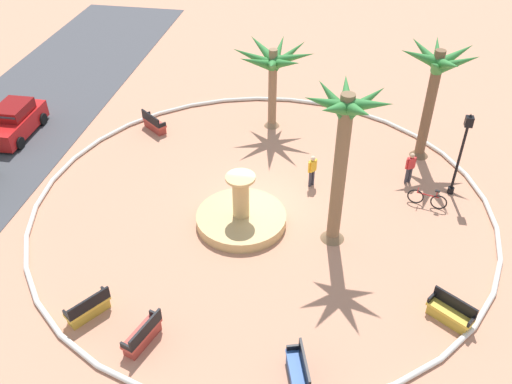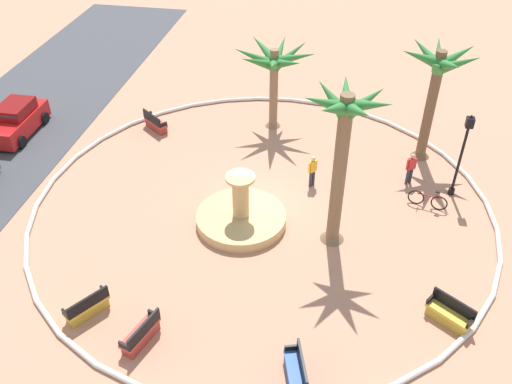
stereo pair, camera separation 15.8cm
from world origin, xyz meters
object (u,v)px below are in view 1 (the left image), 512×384
palm_tree_near_fountain (274,65)px  bench_north (450,314)px  bench_east (154,124)px  lamppost (462,148)px  palm_tree_mid_plaza (343,138)px  bench_southwest (143,336)px  person_cyclist_photo (312,169)px  palm_tree_by_curb (436,77)px  bicycle_red_frame (427,199)px  person_cyclist_helmet (410,166)px  bench_southeast (88,309)px  fountain (241,217)px  parked_car_second (15,121)px  bench_west (298,372)px

palm_tree_near_fountain → bench_north: (-12.14, -7.99, -3.17)m
palm_tree_near_fountain → bench_north: bearing=-146.6°
bench_east → lamppost: size_ratio=0.38×
palm_tree_mid_plaza → lamppost: size_ratio=1.67×
bench_southwest → person_cyclist_photo: (9.80, -4.68, 0.55)m
palm_tree_by_curb → lamppost: size_ratio=1.42×
bench_southwest → person_cyclist_photo: size_ratio=1.05×
bench_east → bench_southwest: size_ratio=0.93×
palm_tree_near_fountain → palm_tree_mid_plaza: 9.46m
lamppost → palm_tree_by_curb: bearing=22.5°
palm_tree_by_curb → bench_east: size_ratio=3.71×
palm_tree_by_curb → bicycle_red_frame: bearing=-179.3°
palm_tree_near_fountain → person_cyclist_helmet: size_ratio=2.88×
palm_tree_near_fountain → bicycle_red_frame: palm_tree_near_fountain is taller
palm_tree_mid_plaza → bench_southwest: size_ratio=4.05×
palm_tree_mid_plaza → person_cyclist_photo: (3.53, 1.19, -3.93)m
palm_tree_by_curb → lamppost: 3.67m
lamppost → palm_tree_near_fountain: bearing=62.8°
bench_southwest → person_cyclist_photo: 10.87m
lamppost → bicycle_red_frame: size_ratio=2.43×
bench_southeast → person_cyclist_helmet: 15.12m
fountain → bench_east: (6.76, 6.05, 0.01)m
bench_southwest → parked_car_second: (11.67, 11.01, 0.43)m
bench_southeast → fountain: bearing=-36.2°
person_cyclist_helmet → bench_southeast: bearing=131.6°
bicycle_red_frame → parked_car_second: size_ratio=0.42×
palm_tree_mid_plaza → lamppost: 6.93m
bench_southeast → bench_southwest: same height
palm_tree_by_curb → person_cyclist_helmet: (-2.42, 0.68, -3.36)m
palm_tree_by_curb → bench_north: 11.21m
bench_southwest → person_cyclist_photo: bearing=-25.5°
palm_tree_by_curb → palm_tree_mid_plaza: palm_tree_mid_plaza is taller
palm_tree_by_curb → parked_car_second: bearing=94.2°
bench_east → bicycle_red_frame: bench_east is taller
palm_tree_by_curb → parked_car_second: size_ratio=1.44×
palm_tree_mid_plaza → lamppost: (4.03, -5.09, -2.44)m
bench_southwest → lamppost: bearing=-46.8°
palm_tree_mid_plaza → parked_car_second: size_ratio=1.69×
palm_tree_near_fountain → bench_east: size_ratio=2.96×
palm_tree_near_fountain → bench_west: size_ratio=2.75×
bench_west → parked_car_second: parked_car_second is taller
bench_southwest → fountain: bearing=-17.0°
fountain → bicycle_red_frame: 8.18m
bench_east → parked_car_second: bearing=103.6°
bench_east → palm_tree_by_curb: bearing=-90.6°
fountain → bench_north: size_ratio=2.38×
fountain → parked_car_second: (5.08, 13.03, 0.45)m
person_cyclist_helmet → parked_car_second: size_ratio=0.40×
fountain → lamppost: 9.89m
parked_car_second → bicycle_red_frame: bearing=-96.9°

